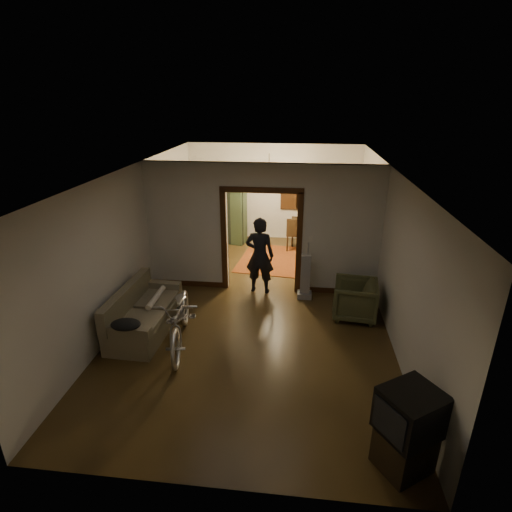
% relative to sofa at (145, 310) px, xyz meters
% --- Properties ---
extents(floor, '(5.00, 8.50, 0.01)m').
position_rel_sofa_xyz_m(floor, '(1.92, 1.23, -0.43)').
color(floor, '#332310').
rests_on(floor, ground).
extents(ceiling, '(5.00, 8.50, 0.01)m').
position_rel_sofa_xyz_m(ceiling, '(1.92, 1.23, 2.37)').
color(ceiling, white).
rests_on(ceiling, floor).
extents(wall_back, '(5.00, 0.02, 2.80)m').
position_rel_sofa_xyz_m(wall_back, '(1.92, 5.48, 0.97)').
color(wall_back, beige).
rests_on(wall_back, floor).
extents(wall_left, '(0.02, 8.50, 2.80)m').
position_rel_sofa_xyz_m(wall_left, '(-0.58, 1.23, 0.97)').
color(wall_left, beige).
rests_on(wall_left, floor).
extents(wall_right, '(0.02, 8.50, 2.80)m').
position_rel_sofa_xyz_m(wall_right, '(4.42, 1.23, 0.97)').
color(wall_right, beige).
rests_on(wall_right, floor).
extents(partition_wall, '(5.00, 0.14, 2.80)m').
position_rel_sofa_xyz_m(partition_wall, '(1.92, 1.98, 0.97)').
color(partition_wall, beige).
rests_on(partition_wall, floor).
extents(door_casing, '(1.74, 0.20, 2.32)m').
position_rel_sofa_xyz_m(door_casing, '(1.92, 1.98, 0.67)').
color(door_casing, '#331B0B').
rests_on(door_casing, floor).
extents(far_window, '(0.98, 0.06, 1.28)m').
position_rel_sofa_xyz_m(far_window, '(2.62, 5.44, 1.12)').
color(far_window, black).
rests_on(far_window, wall_back).
extents(chandelier, '(0.24, 0.24, 0.24)m').
position_rel_sofa_xyz_m(chandelier, '(1.92, 3.73, 1.92)').
color(chandelier, '#FFE0A5').
rests_on(chandelier, ceiling).
extents(light_switch, '(0.08, 0.01, 0.12)m').
position_rel_sofa_xyz_m(light_switch, '(2.97, 1.90, 0.82)').
color(light_switch, silver).
rests_on(light_switch, partition_wall).
extents(sofa, '(0.91, 1.88, 0.85)m').
position_rel_sofa_xyz_m(sofa, '(0.00, 0.00, 0.00)').
color(sofa, brown).
rests_on(sofa, floor).
extents(rolled_paper, '(0.10, 0.83, 0.10)m').
position_rel_sofa_xyz_m(rolled_paper, '(0.10, 0.30, 0.10)').
color(rolled_paper, beige).
rests_on(rolled_paper, sofa).
extents(jacket, '(0.48, 0.36, 0.14)m').
position_rel_sofa_xyz_m(jacket, '(0.05, -0.91, 0.25)').
color(jacket, black).
rests_on(jacket, sofa).
extents(bicycle, '(1.02, 2.07, 1.04)m').
position_rel_sofa_xyz_m(bicycle, '(0.77, -0.34, 0.09)').
color(bicycle, silver).
rests_on(bicycle, floor).
extents(armchair, '(0.91, 0.89, 0.75)m').
position_rel_sofa_xyz_m(armchair, '(3.85, 0.94, -0.05)').
color(armchair, '#454728').
rests_on(armchair, floor).
extents(tv_stand, '(0.74, 0.72, 0.50)m').
position_rel_sofa_xyz_m(tv_stand, '(4.03, -2.49, -0.18)').
color(tv_stand, black).
rests_on(tv_stand, floor).
extents(crt_tv, '(0.83, 0.81, 0.54)m').
position_rel_sofa_xyz_m(crt_tv, '(4.03, -2.49, 0.38)').
color(crt_tv, black).
rests_on(crt_tv, tv_stand).
extents(vacuum, '(0.32, 0.26, 0.99)m').
position_rel_sofa_xyz_m(vacuum, '(2.89, 1.63, 0.07)').
color(vacuum, gray).
rests_on(vacuum, floor).
extents(person, '(0.66, 0.47, 1.70)m').
position_rel_sofa_xyz_m(person, '(1.90, 1.82, 0.42)').
color(person, black).
rests_on(person, floor).
extents(oriental_rug, '(1.81, 2.25, 0.02)m').
position_rel_sofa_xyz_m(oriental_rug, '(2.01, 3.68, -0.42)').
color(oriental_rug, '#65260F').
rests_on(oriental_rug, floor).
extents(locker, '(0.91, 0.65, 1.64)m').
position_rel_sofa_xyz_m(locker, '(0.74, 4.91, 0.40)').
color(locker, '#2A3A23').
rests_on(locker, floor).
extents(globe, '(0.27, 0.27, 0.27)m').
position_rel_sofa_xyz_m(globe, '(0.74, 4.91, 1.51)').
color(globe, '#1E5972').
rests_on(globe, locker).
extents(desk, '(1.05, 0.65, 0.74)m').
position_rel_sofa_xyz_m(desk, '(2.99, 4.96, -0.05)').
color(desk, black).
rests_on(desk, floor).
extents(desk_chair, '(0.47, 0.47, 0.96)m').
position_rel_sofa_xyz_m(desk_chair, '(2.59, 4.48, 0.05)').
color(desk_chair, black).
rests_on(desk_chair, floor).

